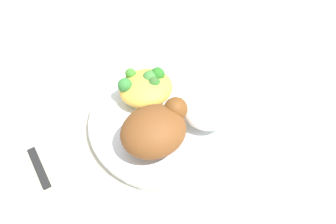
# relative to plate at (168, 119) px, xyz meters

# --- Properties ---
(ground_plane) EXTENTS (2.00, 2.00, 0.00)m
(ground_plane) POSITION_rel_plate_xyz_m (0.00, 0.00, -0.01)
(ground_plane) COLOR beige
(plate) EXTENTS (0.27, 0.27, 0.02)m
(plate) POSITION_rel_plate_xyz_m (0.00, 0.00, 0.00)
(plate) COLOR white
(plate) RESTS_ON ground_plane
(roasted_chicken) EXTENTS (0.11, 0.09, 0.06)m
(roasted_chicken) POSITION_rel_plate_xyz_m (-0.04, -0.04, 0.04)
(roasted_chicken) COLOR brown
(roasted_chicken) RESTS_ON plate
(rice_pile) EXTENTS (0.08, 0.09, 0.04)m
(rice_pile) POSITION_rel_plate_xyz_m (0.05, -0.03, 0.03)
(rice_pile) COLOR white
(rice_pile) RESTS_ON plate
(mac_cheese_with_broccoli) EXTENTS (0.09, 0.09, 0.05)m
(mac_cheese_with_broccoli) POSITION_rel_plate_xyz_m (-0.01, 0.06, 0.03)
(mac_cheese_with_broccoli) COLOR gold
(mac_cheese_with_broccoli) RESTS_ON plate
(fork) EXTENTS (0.02, 0.14, 0.01)m
(fork) POSITION_rel_plate_xyz_m (-0.18, 0.04, -0.01)
(fork) COLOR silver
(fork) RESTS_ON ground_plane
(knife) EXTENTS (0.03, 0.19, 0.01)m
(knife) POSITION_rel_plate_xyz_m (-0.22, 0.05, -0.01)
(knife) COLOR black
(knife) RESTS_ON ground_plane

